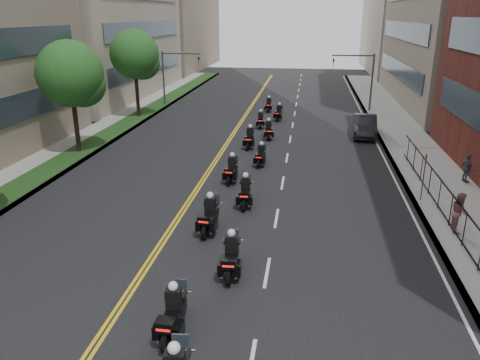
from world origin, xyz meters
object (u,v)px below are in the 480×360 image
object	(u,v)px
pedestrian_c	(467,168)
motorcycle_4	(210,217)
motorcycle_2	(173,315)
motorcycle_11	(279,113)
motorcycle_12	(269,105)
parked_sedan	(365,126)
motorcycle_6	(232,170)
motorcycle_7	(261,156)
pedestrian_b	(459,212)
motorcycle_9	(269,131)
motorcycle_10	(261,121)
motorcycle_5	(245,193)
motorcycle_3	(231,257)
motorcycle_8	(250,139)

from	to	relation	value
pedestrian_c	motorcycle_4	bearing A→B (deg)	106.01
motorcycle_2	motorcycle_11	xyz separation A→B (m)	(1.13, 30.78, -0.06)
motorcycle_12	parked_sedan	bearing A→B (deg)	-45.44
motorcycle_6	motorcycle_7	xyz separation A→B (m)	(1.35, 3.29, -0.06)
motorcycle_12	pedestrian_b	distance (m)	28.30
motorcycle_2	motorcycle_9	distance (m)	23.98
motorcycle_10	parked_sedan	distance (m)	8.64
motorcycle_5	pedestrian_b	size ratio (longest dim) A/B	1.31
parked_sedan	pedestrian_b	bearing A→B (deg)	-78.73
motorcycle_12	parked_sedan	xyz separation A→B (m)	(8.41, -8.74, 0.20)
motorcycle_10	pedestrian_c	xyz separation A→B (m)	(13.00, -12.39, 0.37)
pedestrian_b	pedestrian_c	world-z (taller)	pedestrian_b
motorcycle_5	parked_sedan	size ratio (longest dim) A/B	0.47
parked_sedan	pedestrian_b	world-z (taller)	pedestrian_b
motorcycle_6	motorcycle_9	distance (m)	10.19
motorcycle_10	parked_sedan	world-z (taller)	parked_sedan
motorcycle_3	motorcycle_5	size ratio (longest dim) A/B	1.03
motorcycle_2	motorcycle_7	xyz separation A→B (m)	(0.89, 17.14, -0.08)
motorcycle_3	parked_sedan	distance (m)	23.38
motorcycle_5	motorcycle_12	world-z (taller)	motorcycle_5
motorcycle_4	motorcycle_12	size ratio (longest dim) A/B	1.18
motorcycle_7	motorcycle_12	size ratio (longest dim) A/B	0.99
motorcycle_2	motorcycle_4	xyz separation A→B (m)	(-0.37, 7.15, 0.03)
motorcycle_6	pedestrian_c	world-z (taller)	pedestrian_c
motorcycle_2	motorcycle_9	size ratio (longest dim) A/B	1.08
motorcycle_4	motorcycle_7	bearing A→B (deg)	86.04
motorcycle_3	pedestrian_c	size ratio (longest dim) A/B	1.45
motorcycle_4	pedestrian_b	xyz separation A→B (m)	(10.85, 1.35, 0.32)
motorcycle_10	pedestrian_b	size ratio (longest dim) A/B	1.18
motorcycle_12	motorcycle_7	bearing A→B (deg)	-85.98
motorcycle_4	motorcycle_8	xyz separation A→B (m)	(0.03, 13.98, -0.05)
motorcycle_6	pedestrian_c	size ratio (longest dim) A/B	1.39
motorcycle_9	motorcycle_12	size ratio (longest dim) A/B	1.04
motorcycle_12	motorcycle_4	bearing A→B (deg)	-89.81
motorcycle_11	motorcycle_12	xyz separation A→B (m)	(-1.27, 3.94, -0.02)
motorcycle_2	motorcycle_5	world-z (taller)	motorcycle_2
pedestrian_c	motorcycle_9	bearing A→B (deg)	38.37
motorcycle_11	motorcycle_6	bearing A→B (deg)	-87.49
parked_sedan	motorcycle_6	bearing A→B (deg)	-121.67
motorcycle_3	parked_sedan	xyz separation A→B (m)	(7.11, 22.27, 0.12)
motorcycle_10	pedestrian_b	distance (m)	21.92
motorcycle_11	pedestrian_b	xyz separation A→B (m)	(9.35, -22.28, 0.41)
motorcycle_2	motorcycle_11	distance (m)	30.80
motorcycle_3	motorcycle_9	xyz separation A→B (m)	(-0.38, 20.26, -0.06)
parked_sedan	pedestrian_b	distance (m)	17.63
motorcycle_7	motorcycle_12	xyz separation A→B (m)	(-1.03, 17.59, 0.00)
motorcycle_9	motorcycle_10	world-z (taller)	motorcycle_9
motorcycle_4	motorcycle_9	xyz separation A→B (m)	(1.15, 16.82, -0.09)
motorcycle_4	pedestrian_b	world-z (taller)	pedestrian_b
pedestrian_b	motorcycle_10	bearing A→B (deg)	33.61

